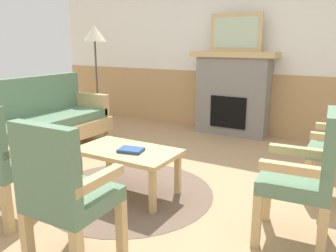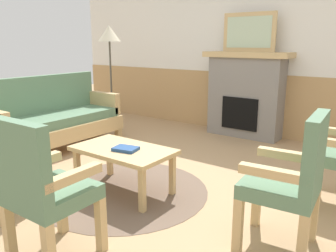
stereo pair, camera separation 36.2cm
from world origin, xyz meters
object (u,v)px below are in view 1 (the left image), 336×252
(couch, at_px, (44,123))
(armchair_front_left, at_px, (64,190))
(floor_lamp_by_couch, at_px, (95,40))
(fireplace, at_px, (233,93))
(coffee_table, at_px, (128,155))
(armchair_by_window_left, at_px, (307,172))
(framed_picture, at_px, (236,32))
(book_on_table, at_px, (131,150))

(couch, xyz_separation_m, armchair_front_left, (2.05, -1.56, 0.14))
(armchair_front_left, height_order, floor_lamp_by_couch, floor_lamp_by_couch)
(fireplace, xyz_separation_m, coffee_table, (-0.09, -2.60, -0.27))
(fireplace, relative_size, armchair_front_left, 1.33)
(armchair_by_window_left, height_order, armchair_front_left, same)
(framed_picture, distance_m, armchair_front_left, 3.84)
(fireplace, bearing_deg, book_on_table, -90.48)
(couch, relative_size, book_on_table, 8.18)
(coffee_table, bearing_deg, fireplace, 87.98)
(book_on_table, relative_size, armchair_front_left, 0.22)
(framed_picture, height_order, coffee_table, framed_picture)
(couch, height_order, floor_lamp_by_couch, floor_lamp_by_couch)
(coffee_table, xyz_separation_m, book_on_table, (0.07, -0.04, 0.07))
(fireplace, distance_m, couch, 2.80)
(framed_picture, xyz_separation_m, coffee_table, (-0.09, -2.60, -1.17))
(framed_picture, height_order, book_on_table, framed_picture)
(floor_lamp_by_couch, bearing_deg, armchair_by_window_left, -27.06)
(framed_picture, height_order, armchair_by_window_left, framed_picture)
(book_on_table, height_order, floor_lamp_by_couch, floor_lamp_by_couch)
(coffee_table, distance_m, armchair_front_left, 1.16)
(armchair_front_left, bearing_deg, framed_picture, 93.95)
(armchair_front_left, bearing_deg, book_on_table, 104.67)
(book_on_table, distance_m, armchair_front_left, 1.10)
(coffee_table, xyz_separation_m, armchair_by_window_left, (1.58, -0.03, 0.15))
(coffee_table, distance_m, book_on_table, 0.11)
(armchair_front_left, bearing_deg, armchair_by_window_left, 40.88)
(couch, height_order, coffee_table, couch)
(book_on_table, relative_size, armchair_by_window_left, 0.22)
(fireplace, relative_size, armchair_by_window_left, 1.33)
(coffee_table, relative_size, book_on_table, 4.36)
(framed_picture, bearing_deg, floor_lamp_by_couch, -157.64)
(book_on_table, bearing_deg, framed_picture, 89.52)
(fireplace, distance_m, floor_lamp_by_couch, 2.33)
(fireplace, bearing_deg, floor_lamp_by_couch, -157.64)
(coffee_table, bearing_deg, couch, 164.74)
(framed_picture, relative_size, couch, 0.44)
(floor_lamp_by_couch, bearing_deg, coffee_table, -42.40)
(fireplace, xyz_separation_m, floor_lamp_by_couch, (-2.02, -0.83, 0.80))
(framed_picture, bearing_deg, coffee_table, -92.02)
(fireplace, height_order, book_on_table, fireplace)
(coffee_table, relative_size, armchair_front_left, 0.98)
(framed_picture, relative_size, floor_lamp_by_couch, 0.48)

